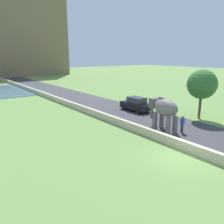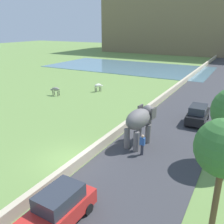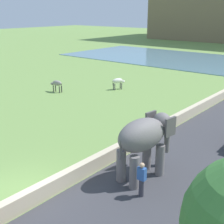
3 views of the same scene
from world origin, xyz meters
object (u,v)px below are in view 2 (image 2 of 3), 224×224
Objects in this scene: person_beside_elephant at (142,144)px; cow_grey at (55,89)px; car_black at (198,114)px; car_red at (58,209)px; elephant at (140,121)px; cow_white at (98,86)px.

person_beside_elephant is 1.15× the size of cow_grey.
car_black and car_red have the same top height.
elephant is 17.26m from cow_white.
car_red is (-0.90, -8.03, 0.03)m from person_beside_elephant.
person_beside_elephant is at bearing -48.48° from cow_white.
elephant is at bearing 120.42° from person_beside_elephant.
cow_white is (3.91, 4.60, 0.00)m from cow_grey.
car_red is 2.87× the size of cow_grey.
cow_white is at bearing 49.62° from cow_grey.
car_black reaches higher than cow_grey.
cow_white is at bearing 158.91° from car_black.
cow_white is (-12.53, 14.15, -0.04)m from person_beside_elephant.
elephant is 2.54× the size of cow_white.
car_black is at bearing 79.19° from car_red.
elephant is 0.88× the size of car_black.
person_beside_elephant reaches higher than cow_white.
elephant is at bearing -114.10° from car_black.
car_black is at bearing -21.09° from cow_white.
person_beside_elephant is 8.75m from car_black.
car_red is at bearing -62.34° from cow_white.
cow_grey is (-15.54, 17.59, -0.06)m from car_red.
elephant reaches higher than car_black.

